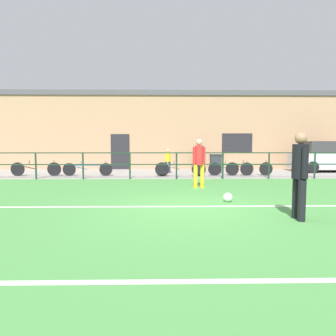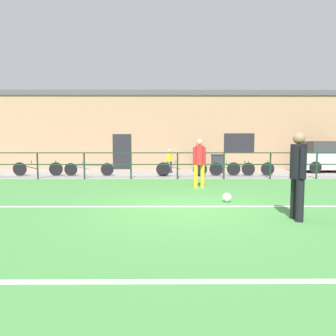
{
  "view_description": "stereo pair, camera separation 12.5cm",
  "coord_description": "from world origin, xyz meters",
  "px_view_note": "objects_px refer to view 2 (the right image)",
  "views": [
    {
      "loc": [
        -0.61,
        -6.83,
        1.47
      ],
      "look_at": [
        -0.43,
        2.82,
        0.72
      ],
      "focal_mm": 32.08,
      "sensor_mm": 36.0,
      "label": 1
    },
    {
      "loc": [
        -0.49,
        -6.84,
        1.47
      ],
      "look_at": [
        -0.43,
        2.82,
        0.72
      ],
      "focal_mm": 32.08,
      "sensor_mm": 36.0,
      "label": 2
    }
  ],
  "objects_px": {
    "bicycle_parked_1": "(232,169)",
    "trash_bin_1": "(217,164)",
    "player_goalkeeper": "(298,171)",
    "bicycle_parked_0": "(38,169)",
    "player_striker": "(199,160)",
    "bicycle_parked_2": "(89,169)",
    "bicycle_parked_3": "(250,169)",
    "bicycle_parked_4": "(181,169)",
    "parked_car_red": "(332,157)",
    "trash_bin_0": "(200,161)",
    "soccer_ball_match": "(227,197)",
    "spectator_child": "(169,159)"
  },
  "relations": [
    {
      "from": "bicycle_parked_1",
      "to": "trash_bin_1",
      "type": "distance_m",
      "value": 1.4
    },
    {
      "from": "player_goalkeeper",
      "to": "bicycle_parked_0",
      "type": "xyz_separation_m",
      "value": [
        -8.58,
        8.26,
        -0.62
      ]
    },
    {
      "from": "player_striker",
      "to": "bicycle_parked_2",
      "type": "relative_size",
      "value": 0.72
    },
    {
      "from": "bicycle_parked_3",
      "to": "bicycle_parked_4",
      "type": "bearing_deg",
      "value": -174.69
    },
    {
      "from": "bicycle_parked_0",
      "to": "bicycle_parked_3",
      "type": "height_order",
      "value": "bicycle_parked_0"
    },
    {
      "from": "player_striker",
      "to": "parked_car_red",
      "type": "height_order",
      "value": "player_striker"
    },
    {
      "from": "bicycle_parked_4",
      "to": "parked_car_red",
      "type": "bearing_deg",
      "value": 15.66
    },
    {
      "from": "bicycle_parked_1",
      "to": "trash_bin_0",
      "type": "relative_size",
      "value": 1.99
    },
    {
      "from": "trash_bin_0",
      "to": "trash_bin_1",
      "type": "distance_m",
      "value": 1.93
    },
    {
      "from": "bicycle_parked_0",
      "to": "bicycle_parked_2",
      "type": "relative_size",
      "value": 1.01
    },
    {
      "from": "player_goalkeeper",
      "to": "soccer_ball_match",
      "type": "relative_size",
      "value": 7.25
    },
    {
      "from": "bicycle_parked_4",
      "to": "trash_bin_1",
      "type": "height_order",
      "value": "trash_bin_1"
    },
    {
      "from": "bicycle_parked_1",
      "to": "parked_car_red",
      "type": "bearing_deg",
      "value": 18.99
    },
    {
      "from": "bicycle_parked_2",
      "to": "bicycle_parked_4",
      "type": "relative_size",
      "value": 0.99
    },
    {
      "from": "bicycle_parked_0",
      "to": "bicycle_parked_1",
      "type": "xyz_separation_m",
      "value": [
        9.13,
        -0.0,
        -0.01
      ]
    },
    {
      "from": "bicycle_parked_1",
      "to": "trash_bin_1",
      "type": "bearing_deg",
      "value": 110.22
    },
    {
      "from": "player_goalkeeper",
      "to": "trash_bin_1",
      "type": "xyz_separation_m",
      "value": [
        0.07,
        9.57,
        -0.47
      ]
    },
    {
      "from": "player_striker",
      "to": "soccer_ball_match",
      "type": "height_order",
      "value": "player_striker"
    },
    {
      "from": "parked_car_red",
      "to": "bicycle_parked_3",
      "type": "xyz_separation_m",
      "value": [
        -4.93,
        -2.0,
        -0.44
      ]
    },
    {
      "from": "soccer_ball_match",
      "to": "trash_bin_0",
      "type": "relative_size",
      "value": 0.22
    },
    {
      "from": "parked_car_red",
      "to": "bicycle_parked_4",
      "type": "xyz_separation_m",
      "value": [
        -8.2,
        -2.3,
        -0.43
      ]
    },
    {
      "from": "bicycle_parked_2",
      "to": "bicycle_parked_3",
      "type": "xyz_separation_m",
      "value": [
        7.6,
        -0.0,
        0.01
      ]
    },
    {
      "from": "bicycle_parked_2",
      "to": "bicycle_parked_4",
      "type": "distance_m",
      "value": 4.35
    },
    {
      "from": "player_striker",
      "to": "soccer_ball_match",
      "type": "distance_m",
      "value": 2.7
    },
    {
      "from": "spectator_child",
      "to": "parked_car_red",
      "type": "xyz_separation_m",
      "value": [
        8.74,
        0.59,
        0.07
      ]
    },
    {
      "from": "trash_bin_0",
      "to": "player_striker",
      "type": "bearing_deg",
      "value": -96.75
    },
    {
      "from": "player_striker",
      "to": "trash_bin_1",
      "type": "height_order",
      "value": "player_striker"
    },
    {
      "from": "player_goalkeeper",
      "to": "parked_car_red",
      "type": "xyz_separation_m",
      "value": [
        6.34,
        10.26,
        -0.18
      ]
    },
    {
      "from": "bicycle_parked_0",
      "to": "trash_bin_0",
      "type": "bearing_deg",
      "value": 21.31
    },
    {
      "from": "spectator_child",
      "to": "bicycle_parked_0",
      "type": "xyz_separation_m",
      "value": [
        -6.19,
        -1.4,
        -0.37
      ]
    },
    {
      "from": "player_striker",
      "to": "bicycle_parked_1",
      "type": "bearing_deg",
      "value": 46.1
    },
    {
      "from": "bicycle_parked_2",
      "to": "bicycle_parked_4",
      "type": "bearing_deg",
      "value": -4.01
    },
    {
      "from": "bicycle_parked_0",
      "to": "bicycle_parked_2",
      "type": "height_order",
      "value": "bicycle_parked_0"
    },
    {
      "from": "bicycle_parked_4",
      "to": "trash_bin_1",
      "type": "distance_m",
      "value": 2.51
    },
    {
      "from": "player_striker",
      "to": "bicycle_parked_2",
      "type": "height_order",
      "value": "player_striker"
    },
    {
      "from": "player_goalkeeper",
      "to": "bicycle_parked_3",
      "type": "xyz_separation_m",
      "value": [
        1.41,
        8.26,
        -0.62
      ]
    },
    {
      "from": "player_goalkeeper",
      "to": "bicycle_parked_1",
      "type": "bearing_deg",
      "value": 176.73
    },
    {
      "from": "bicycle_parked_1",
      "to": "bicycle_parked_4",
      "type": "distance_m",
      "value": 2.42
    },
    {
      "from": "bicycle_parked_0",
      "to": "bicycle_parked_4",
      "type": "bearing_deg",
      "value": -2.58
    },
    {
      "from": "bicycle_parked_4",
      "to": "trash_bin_0",
      "type": "bearing_deg",
      "value": 69.94
    },
    {
      "from": "bicycle_parked_1",
      "to": "player_striker",
      "type": "bearing_deg",
      "value": -117.08
    },
    {
      "from": "bicycle_parked_0",
      "to": "bicycle_parked_2",
      "type": "xyz_separation_m",
      "value": [
        2.39,
        -0.0,
        -0.02
      ]
    },
    {
      "from": "player_goalkeeper",
      "to": "parked_car_red",
      "type": "bearing_deg",
      "value": 148.78
    },
    {
      "from": "player_striker",
      "to": "bicycle_parked_3",
      "type": "relative_size",
      "value": 0.75
    },
    {
      "from": "player_striker",
      "to": "parked_car_red",
      "type": "xyz_separation_m",
      "value": [
        7.78,
        5.87,
        -0.16
      ]
    },
    {
      "from": "bicycle_parked_1",
      "to": "bicycle_parked_3",
      "type": "distance_m",
      "value": 0.87
    },
    {
      "from": "bicycle_parked_4",
      "to": "player_goalkeeper",
      "type": "bearing_deg",
      "value": -76.89
    },
    {
      "from": "spectator_child",
      "to": "trash_bin_1",
      "type": "distance_m",
      "value": 2.47
    },
    {
      "from": "trash_bin_0",
      "to": "bicycle_parked_1",
      "type": "bearing_deg",
      "value": -69.68
    },
    {
      "from": "player_striker",
      "to": "trash_bin_0",
      "type": "height_order",
      "value": "player_striker"
    }
  ]
}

